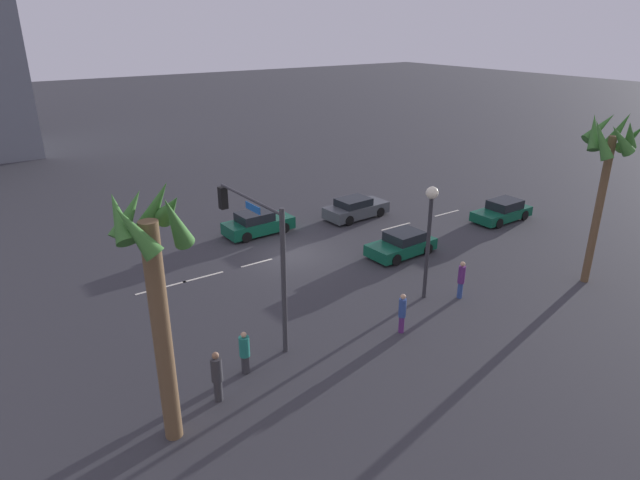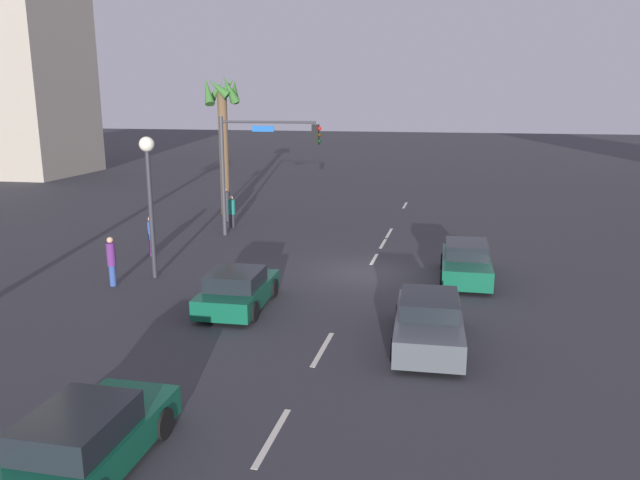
% 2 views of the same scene
% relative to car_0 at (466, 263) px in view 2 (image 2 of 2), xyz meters
% --- Properties ---
extents(ground_plane, '(220.00, 220.00, 0.00)m').
position_rel_car_0_xyz_m(ground_plane, '(0.03, 3.82, -0.65)').
color(ground_plane, '#333338').
extents(lane_stripe_1, '(2.28, 0.14, 0.01)m').
position_rel_car_0_xyz_m(lane_stripe_1, '(-12.35, 3.82, -0.64)').
color(lane_stripe_1, silver).
rests_on(lane_stripe_1, ground_plane).
extents(lane_stripe_2, '(2.40, 0.14, 0.01)m').
position_rel_car_0_xyz_m(lane_stripe_2, '(-7.78, 3.82, -0.64)').
color(lane_stripe_2, silver).
rests_on(lane_stripe_2, ground_plane).
extents(lane_stripe_3, '(1.86, 0.14, 0.01)m').
position_rel_car_0_xyz_m(lane_stripe_3, '(2.14, 3.82, -0.64)').
color(lane_stripe_3, silver).
rests_on(lane_stripe_3, ground_plane).
extents(lane_stripe_4, '(2.17, 0.14, 0.01)m').
position_rel_car_0_xyz_m(lane_stripe_4, '(5.19, 3.82, -0.64)').
color(lane_stripe_4, silver).
rests_on(lane_stripe_4, ground_plane).
extents(lane_stripe_5, '(2.53, 0.14, 0.01)m').
position_rel_car_0_xyz_m(lane_stripe_5, '(7.39, 3.82, -0.64)').
color(lane_stripe_5, silver).
rests_on(lane_stripe_5, ground_plane).
extents(lane_stripe_6, '(2.35, 0.14, 0.01)m').
position_rel_car_0_xyz_m(lane_stripe_6, '(16.19, 3.82, -0.64)').
color(lane_stripe_6, silver).
rests_on(lane_stripe_6, ground_plane).
extents(car_0, '(4.28, 1.99, 1.41)m').
position_rel_car_0_xyz_m(car_0, '(0.00, 0.00, 0.00)').
color(car_0, '#0F5138').
rests_on(car_0, ground_plane).
extents(car_1, '(4.24, 1.93, 1.33)m').
position_rel_car_0_xyz_m(car_1, '(-14.27, 6.77, -0.04)').
color(car_1, '#0F5138').
rests_on(car_1, ground_plane).
extents(car_2, '(4.02, 2.10, 1.30)m').
position_rel_car_0_xyz_m(car_2, '(-5.06, 7.32, -0.05)').
color(car_2, '#0F5138').
rests_on(car_2, ground_plane).
extents(car_3, '(4.44, 2.13, 1.35)m').
position_rel_car_0_xyz_m(car_3, '(-6.71, 1.02, -0.02)').
color(car_3, '#474C51').
rests_on(car_3, ground_plane).
extents(traffic_signal, '(0.40, 5.10, 5.92)m').
position_rel_car_0_xyz_m(traffic_signal, '(5.23, 10.17, 3.39)').
color(traffic_signal, '#38383D').
rests_on(traffic_signal, ground_plane).
extents(streetlamp, '(0.56, 0.56, 5.39)m').
position_rel_car_0_xyz_m(streetlamp, '(-2.52, 11.70, 3.19)').
color(streetlamp, '#2D2D33').
rests_on(streetlamp, ground_plane).
extents(pedestrian_0, '(0.56, 0.56, 1.71)m').
position_rel_car_0_xyz_m(pedestrian_0, '(7.12, 12.29, 0.24)').
color(pedestrian_0, '#333338').
rests_on(pedestrian_0, ground_plane).
extents(pedestrian_1, '(0.43, 0.43, 1.85)m').
position_rel_car_0_xyz_m(pedestrian_1, '(-3.85, 12.68, 0.34)').
color(pedestrian_1, '#2D478C').
rests_on(pedestrian_1, ground_plane).
extents(pedestrian_2, '(0.40, 0.40, 1.77)m').
position_rel_car_0_xyz_m(pedestrian_2, '(0.48, 13.42, 0.30)').
color(pedestrian_2, '#59266B').
rests_on(pedestrian_2, ground_plane).
extents(pedestrian_3, '(0.54, 0.54, 1.91)m').
position_rel_car_0_xyz_m(pedestrian_3, '(8.61, 13.20, 0.35)').
color(pedestrian_3, '#333338').
rests_on(pedestrian_3, ground_plane).
extents(palm_tree_1, '(2.38, 2.49, 8.13)m').
position_rel_car_0_xyz_m(palm_tree_1, '(10.47, 13.98, 5.03)').
color(palm_tree_1, brown).
rests_on(palm_tree_1, ground_plane).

